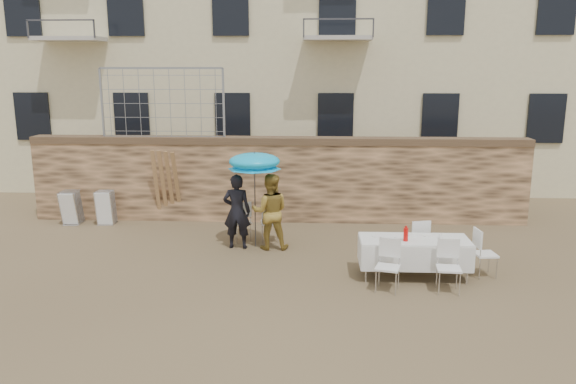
{
  "coord_description": "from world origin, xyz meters",
  "views": [
    {
      "loc": [
        0.96,
        -9.54,
        4.01
      ],
      "look_at": [
        0.4,
        2.2,
        1.4
      ],
      "focal_mm": 35.0,
      "sensor_mm": 36.0,
      "label": 1
    }
  ],
  "objects_px": {
    "banquet_table": "(415,241)",
    "chair_stack_right": "(108,206)",
    "table_chair_side": "(485,253)",
    "chair_stack_left": "(74,205)",
    "table_chair_back": "(417,241)",
    "couple_chair_right": "(270,221)",
    "table_chair_front_right": "(449,267)",
    "soda_bottle": "(406,234)",
    "man_suit": "(237,211)",
    "umbrella": "(254,164)",
    "couple_chair_left": "(240,221)",
    "woman_dress": "(270,212)",
    "table_chair_front_left": "(388,266)"
  },
  "relations": [
    {
      "from": "couple_chair_left",
      "to": "banquet_table",
      "type": "distance_m",
      "value": 4.29
    },
    {
      "from": "banquet_table",
      "to": "chair_stack_right",
      "type": "xyz_separation_m",
      "value": [
        -7.37,
        3.57,
        -0.27
      ]
    },
    {
      "from": "man_suit",
      "to": "table_chair_front_left",
      "type": "relative_size",
      "value": 1.77
    },
    {
      "from": "man_suit",
      "to": "couple_chair_right",
      "type": "xyz_separation_m",
      "value": [
        0.7,
        0.55,
        -0.37
      ]
    },
    {
      "from": "woman_dress",
      "to": "soda_bottle",
      "type": "height_order",
      "value": "woman_dress"
    },
    {
      "from": "table_chair_front_left",
      "to": "woman_dress",
      "type": "bearing_deg",
      "value": 150.52
    },
    {
      "from": "chair_stack_left",
      "to": "umbrella",
      "type": "bearing_deg",
      "value": -20.19
    },
    {
      "from": "couple_chair_right",
      "to": "soda_bottle",
      "type": "relative_size",
      "value": 3.69
    },
    {
      "from": "banquet_table",
      "to": "table_chair_back",
      "type": "bearing_deg",
      "value": 75.96
    },
    {
      "from": "table_chair_side",
      "to": "chair_stack_left",
      "type": "distance_m",
      "value": 10.27
    },
    {
      "from": "banquet_table",
      "to": "table_chair_side",
      "type": "relative_size",
      "value": 2.19
    },
    {
      "from": "umbrella",
      "to": "table_chair_back",
      "type": "relative_size",
      "value": 2.11
    },
    {
      "from": "woman_dress",
      "to": "table_chair_side",
      "type": "height_order",
      "value": "woman_dress"
    },
    {
      "from": "banquet_table",
      "to": "table_chair_front_left",
      "type": "xyz_separation_m",
      "value": [
        -0.6,
        -0.75,
        -0.25
      ]
    },
    {
      "from": "umbrella",
      "to": "couple_chair_right",
      "type": "relative_size",
      "value": 2.11
    },
    {
      "from": "banquet_table",
      "to": "chair_stack_left",
      "type": "xyz_separation_m",
      "value": [
        -8.27,
        3.57,
        -0.27
      ]
    },
    {
      "from": "umbrella",
      "to": "table_chair_front_right",
      "type": "distance_m",
      "value": 4.75
    },
    {
      "from": "chair_stack_left",
      "to": "table_chair_front_right",
      "type": "bearing_deg",
      "value": -26.24
    },
    {
      "from": "couple_chair_right",
      "to": "table_chair_front_right",
      "type": "distance_m",
      "value": 4.56
    },
    {
      "from": "banquet_table",
      "to": "chair_stack_right",
      "type": "bearing_deg",
      "value": 154.13
    },
    {
      "from": "man_suit",
      "to": "couple_chair_right",
      "type": "distance_m",
      "value": 0.96
    },
    {
      "from": "couple_chair_left",
      "to": "soda_bottle",
      "type": "bearing_deg",
      "value": 112.87
    },
    {
      "from": "couple_chair_left",
      "to": "soda_bottle",
      "type": "xyz_separation_m",
      "value": [
        3.49,
        -2.34,
        0.43
      ]
    },
    {
      "from": "couple_chair_right",
      "to": "table_chair_front_left",
      "type": "bearing_deg",
      "value": 121.4
    },
    {
      "from": "woman_dress",
      "to": "banquet_table",
      "type": "bearing_deg",
      "value": 147.89
    },
    {
      "from": "table_chair_front_left",
      "to": "table_chair_back",
      "type": "height_order",
      "value": "same"
    },
    {
      "from": "table_chair_back",
      "to": "couple_chair_right",
      "type": "bearing_deg",
      "value": -36.58
    },
    {
      "from": "table_chair_front_left",
      "to": "table_chair_back",
      "type": "distance_m",
      "value": 1.74
    },
    {
      "from": "couple_chair_right",
      "to": "chair_stack_left",
      "type": "height_order",
      "value": "couple_chair_right"
    },
    {
      "from": "table_chair_back",
      "to": "table_chair_side",
      "type": "xyz_separation_m",
      "value": [
        1.2,
        -0.7,
        0.0
      ]
    },
    {
      "from": "umbrella",
      "to": "soda_bottle",
      "type": "bearing_deg",
      "value": -31.5
    },
    {
      "from": "umbrella",
      "to": "chair_stack_right",
      "type": "xyz_separation_m",
      "value": [
        -4.08,
        1.83,
        -1.46
      ]
    },
    {
      "from": "banquet_table",
      "to": "table_chair_back",
      "type": "xyz_separation_m",
      "value": [
        0.2,
        0.8,
        -0.25
      ]
    },
    {
      "from": "banquet_table",
      "to": "man_suit",
      "type": "bearing_deg",
      "value": 156.0
    },
    {
      "from": "table_chair_front_right",
      "to": "table_chair_back",
      "type": "bearing_deg",
      "value": 105.56
    },
    {
      "from": "table_chair_front_right",
      "to": "table_chair_back",
      "type": "xyz_separation_m",
      "value": [
        -0.3,
        1.55,
        0.0
      ]
    },
    {
      "from": "chair_stack_right",
      "to": "table_chair_side",
      "type": "bearing_deg",
      "value": -21.61
    },
    {
      "from": "couple_chair_right",
      "to": "umbrella",
      "type": "bearing_deg",
      "value": 48.67
    },
    {
      "from": "table_chair_side",
      "to": "chair_stack_left",
      "type": "relative_size",
      "value": 1.04
    },
    {
      "from": "soda_bottle",
      "to": "couple_chair_right",
      "type": "bearing_deg",
      "value": 139.95
    },
    {
      "from": "soda_bottle",
      "to": "chair_stack_left",
      "type": "distance_m",
      "value": 8.9
    },
    {
      "from": "soda_bottle",
      "to": "banquet_table",
      "type": "bearing_deg",
      "value": 36.87
    },
    {
      "from": "umbrella",
      "to": "chair_stack_left",
      "type": "xyz_separation_m",
      "value": [
        -4.98,
        1.83,
        -1.46
      ]
    },
    {
      "from": "woman_dress",
      "to": "table_chair_side",
      "type": "xyz_separation_m",
      "value": [
        4.34,
        -1.54,
        -0.38
      ]
    },
    {
      "from": "woman_dress",
      "to": "couple_chair_left",
      "type": "height_order",
      "value": "woman_dress"
    },
    {
      "from": "couple_chair_right",
      "to": "table_chair_side",
      "type": "relative_size",
      "value": 1.0
    },
    {
      "from": "table_chair_back",
      "to": "chair_stack_left",
      "type": "distance_m",
      "value": 8.91
    },
    {
      "from": "woman_dress",
      "to": "man_suit",
      "type": "bearing_deg",
      "value": -2.91
    },
    {
      "from": "soda_bottle",
      "to": "table_chair_front_left",
      "type": "bearing_deg",
      "value": -123.69
    },
    {
      "from": "couple_chair_right",
      "to": "chair_stack_right",
      "type": "relative_size",
      "value": 1.04
    }
  ]
}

